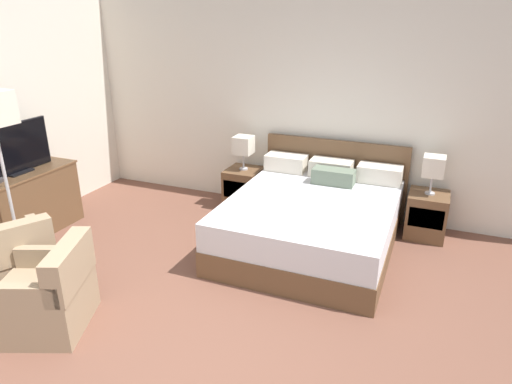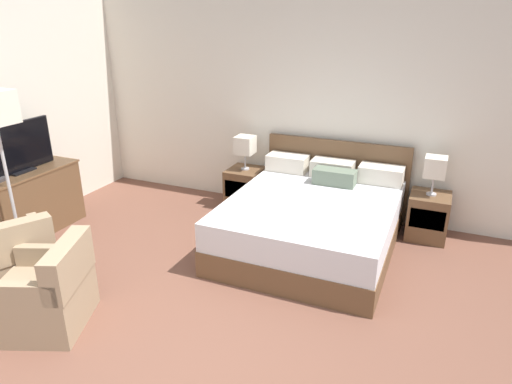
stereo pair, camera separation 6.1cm
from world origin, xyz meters
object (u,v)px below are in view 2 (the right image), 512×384
object	(u,v)px
nightstand_right	(428,216)
armchair_companion	(46,295)
table_lamp_left	(245,145)
table_lamp_right	(435,167)
tv	(17,149)
bed	(313,220)
armchair_by_window	(12,262)
dresser	(30,201)
nightstand_left	(245,188)

from	to	relation	value
nightstand_right	armchair_companion	distance (m)	4.06
table_lamp_left	nightstand_right	bearing A→B (deg)	-0.04
table_lamp_right	tv	bearing A→B (deg)	-158.08
bed	table_lamp_left	bearing A→B (deg)	147.64
armchair_by_window	table_lamp_right	bearing A→B (deg)	37.47
tv	armchair_companion	size ratio (longest dim) A/B	1.04
dresser	armchair_companion	xyz separation A→B (m)	(1.55, -1.26, -0.11)
nightstand_right	table_lamp_right	world-z (taller)	table_lamp_right
bed	dresser	distance (m)	3.32
bed	dresser	size ratio (longest dim) A/B	1.77
bed	table_lamp_right	distance (m)	1.48
bed	armchair_by_window	bearing A→B (deg)	-140.23
nightstand_left	table_lamp_left	bearing A→B (deg)	90.00
nightstand_right	bed	bearing A→B (deg)	-147.65
nightstand_left	tv	world-z (taller)	tv
nightstand_left	tv	bearing A→B (deg)	-139.07
table_lamp_left	table_lamp_right	bearing A→B (deg)	0.00
bed	nightstand_right	xyz separation A→B (m)	(1.16, 0.74, -0.05)
nightstand_right	armchair_by_window	size ratio (longest dim) A/B	0.57
nightstand_right	armchair_by_window	distance (m)	4.40
bed	table_lamp_left	xyz separation A→B (m)	(-1.16, 0.74, 0.54)
table_lamp_right	dresser	size ratio (longest dim) A/B	0.38
nightstand_right	dresser	size ratio (longest dim) A/B	0.45
dresser	armchair_companion	distance (m)	2.00
nightstand_left	table_lamp_left	distance (m)	0.59
nightstand_left	table_lamp_left	size ratio (longest dim) A/B	1.18
table_lamp_left	dresser	xyz separation A→B (m)	(-2.01, -1.70, -0.46)
nightstand_right	tv	xyz separation A→B (m)	(-4.33, -1.74, 0.78)
tv	armchair_by_window	world-z (taller)	tv
armchair_companion	nightstand_left	bearing A→B (deg)	81.18
table_lamp_right	armchair_companion	bearing A→B (deg)	-133.24
tv	armchair_companion	distance (m)	2.11
table_lamp_right	armchair_by_window	distance (m)	4.44
dresser	armchair_companion	size ratio (longest dim) A/B	1.32
dresser	table_lamp_right	bearing A→B (deg)	21.40
nightstand_left	table_lamp_right	distance (m)	2.40
nightstand_right	armchair_by_window	bearing A→B (deg)	-142.54
armchair_by_window	dresser	bearing A→B (deg)	130.49
table_lamp_left	armchair_companion	xyz separation A→B (m)	(-0.46, -2.96, -0.57)
armchair_companion	nightstand_right	bearing A→B (deg)	46.74
nightstand_left	dresser	size ratio (longest dim) A/B	0.45
table_lamp_left	dresser	world-z (taller)	table_lamp_left
table_lamp_left	armchair_by_window	size ratio (longest dim) A/B	0.48
table_lamp_left	armchair_companion	size ratio (longest dim) A/B	0.50
dresser	table_lamp_left	bearing A→B (deg)	40.18
table_lamp_left	tv	size ratio (longest dim) A/B	0.48
dresser	tv	world-z (taller)	tv
nightstand_left	bed	bearing A→B (deg)	-32.31
tv	armchair_by_window	distance (m)	1.47
bed	table_lamp_right	world-z (taller)	bed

